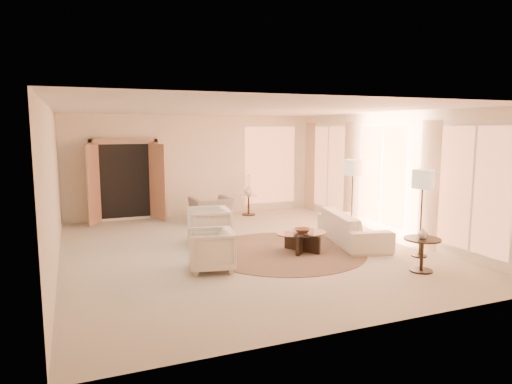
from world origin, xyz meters
name	(u,v)px	position (x,y,z in m)	size (l,w,h in m)	color
room	(245,181)	(0.00, 0.00, 1.40)	(7.04, 8.04, 2.83)	beige
windows_right	(384,176)	(3.45, 0.10, 1.35)	(0.10, 6.40, 2.40)	#FF9A66
window_back_corner	(270,165)	(2.30, 3.95, 1.35)	(1.70, 0.10, 2.40)	#FF9A66
curtains_right	(359,175)	(3.40, 1.00, 1.30)	(0.06, 5.20, 2.60)	#C9B093
french_doors	(126,181)	(-1.90, 3.82, 1.07)	(1.95, 0.66, 2.16)	tan
area_rug	(284,251)	(0.65, -0.47, 0.01)	(3.25, 3.25, 0.01)	#422E22
sofa	(353,227)	(2.34, -0.35, 0.33)	(2.24, 0.88, 0.65)	white
armchair_left	(209,224)	(-0.57, 0.66, 0.43)	(0.84, 0.78, 0.86)	white
armchair_right	(211,248)	(-1.03, -1.06, 0.39)	(0.76, 0.71, 0.78)	white
accent_chair	(211,206)	(0.14, 2.89, 0.43)	(0.99, 0.64, 0.87)	gray
coffee_table	(302,240)	(0.98, -0.61, 0.25)	(1.16, 1.16, 0.39)	black
end_table	(422,249)	(2.29, -2.49, 0.40)	(0.62, 0.62, 0.58)	black
side_table	(249,203)	(1.39, 3.40, 0.35)	(0.50, 0.50, 0.58)	#2C2419
floor_lamp_near	(353,171)	(2.83, 0.43, 1.46)	(0.42, 0.42, 1.72)	#2C2419
floor_lamp_far	(423,183)	(2.90, -1.76, 1.42)	(0.40, 0.40, 1.67)	#2C2419
bowl	(302,230)	(0.98, -0.61, 0.43)	(0.32, 0.32, 0.08)	brown
end_vase	(423,233)	(2.29, -2.49, 0.67)	(0.17, 0.17, 0.18)	white
side_vase	(249,190)	(1.39, 3.40, 0.71)	(0.25, 0.25, 0.26)	white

